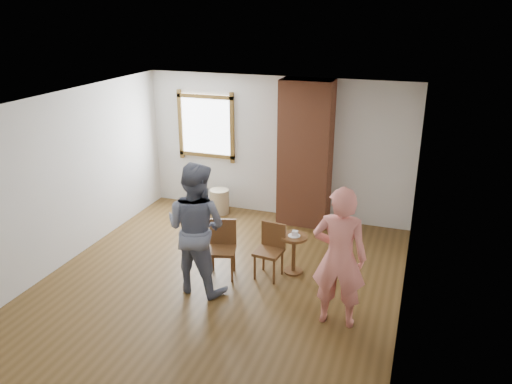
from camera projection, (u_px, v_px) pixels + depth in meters
ground at (220, 283)px, 7.19m from camera, size 5.50×5.50×0.00m
room_shell at (230, 151)px, 7.11m from camera, size 5.04×5.52×2.62m
brick_chimney at (305, 154)px, 8.76m from camera, size 0.90×0.50×2.60m
stoneware_crock at (220, 201)px, 9.55m from camera, size 0.48×0.48×0.47m
dark_pot at (198, 209)px, 9.60m from camera, size 0.20×0.20×0.15m
dining_chair_left at (222, 245)px, 7.28m from camera, size 0.48×0.48×0.84m
dining_chair_right at (271, 247)px, 7.25m from camera, size 0.42×0.42×0.80m
side_table at (294, 248)px, 7.34m from camera, size 0.40×0.40×0.60m
cake_plate at (294, 236)px, 7.27m from camera, size 0.18×0.18×0.01m
cake_slice at (295, 234)px, 7.26m from camera, size 0.08×0.07×0.06m
man at (196, 228)px, 6.75m from camera, size 0.99×0.82×1.86m
person_pink at (339, 258)px, 6.00m from camera, size 0.68×0.46×1.82m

